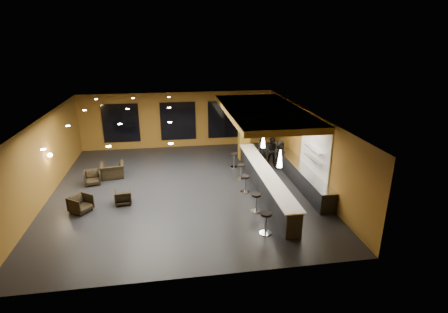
{
  "coord_description": "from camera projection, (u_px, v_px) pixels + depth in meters",
  "views": [
    {
      "loc": [
        -0.47,
        -15.23,
        6.95
      ],
      "look_at": [
        2.0,
        0.5,
        1.3
      ],
      "focal_mm": 28.0,
      "sensor_mm": 36.0,
      "label": 1
    }
  ],
  "objects": [
    {
      "name": "wood_soffit",
      "position": [
        263.0,
        111.0,
        16.96
      ],
      "size": [
        3.6,
        8.0,
        0.28
      ],
      "primitive_type": "cube",
      "color": "olive",
      "rests_on": "ceiling"
    },
    {
      "name": "window_right",
      "position": [
        225.0,
        119.0,
        22.43
      ],
      "size": [
        2.2,
        0.06,
        2.4
      ],
      "primitive_type": "cube",
      "color": "black",
      "rests_on": "wall_back"
    },
    {
      "name": "floor",
      "position": [
        184.0,
        189.0,
        16.58
      ],
      "size": [
        12.0,
        13.0,
        0.1
      ],
      "primitive_type": "cube",
      "color": "black",
      "rests_on": "ground"
    },
    {
      "name": "bar_stool_2",
      "position": [
        245.0,
        182.0,
        15.98
      ],
      "size": [
        0.41,
        0.41,
        0.81
      ],
      "rotation": [
        0.0,
        0.0,
        -0.14
      ],
      "color": "silver",
      "rests_on": "floor"
    },
    {
      "name": "bar_stool_3",
      "position": [
        241.0,
        170.0,
        17.46
      ],
      "size": [
        0.39,
        0.39,
        0.77
      ],
      "rotation": [
        0.0,
        0.0,
        -0.09
      ],
      "color": "silver",
      "rests_on": "floor"
    },
    {
      "name": "staff_b",
      "position": [
        273.0,
        151.0,
        19.33
      ],
      "size": [
        0.93,
        0.84,
        1.55
      ],
      "primitive_type": "imported",
      "rotation": [
        0.0,
        0.0,
        -0.42
      ],
      "color": "black",
      "rests_on": "floor"
    },
    {
      "name": "armchair_c",
      "position": [
        92.0,
        178.0,
        16.88
      ],
      "size": [
        0.87,
        0.88,
        0.68
      ],
      "primitive_type": "imported",
      "rotation": [
        0.0,
        0.0,
        0.21
      ],
      "color": "black",
      "rests_on": "floor"
    },
    {
      "name": "window_center",
      "position": [
        178.0,
        121.0,
        21.99
      ],
      "size": [
        2.2,
        0.06,
        2.4
      ],
      "primitive_type": "cube",
      "color": "black",
      "rests_on": "wall_back"
    },
    {
      "name": "armchair_b",
      "position": [
        123.0,
        197.0,
        14.96
      ],
      "size": [
        0.76,
        0.77,
        0.63
      ],
      "primitive_type": "imported",
      "rotation": [
        0.0,
        0.0,
        3.26
      ],
      "color": "black",
      "rests_on": "floor"
    },
    {
      "name": "prep_top",
      "position": [
        303.0,
        168.0,
        16.63
      ],
      "size": [
        0.72,
        6.0,
        0.03
      ],
      "primitive_type": "cube",
      "color": "silver",
      "rests_on": "prep_counter"
    },
    {
      "name": "pendant_1",
      "position": [
        263.0,
        140.0,
        15.85
      ],
      "size": [
        0.2,
        0.2,
        0.7
      ],
      "primitive_type": "cone",
      "color": "white",
      "rests_on": "wood_soffit"
    },
    {
      "name": "bar_top",
      "position": [
        265.0,
        171.0,
        15.83
      ],
      "size": [
        0.78,
        8.1,
        0.05
      ],
      "primitive_type": "cube",
      "color": "white",
      "rests_on": "bar_counter"
    },
    {
      "name": "bar_stool_4",
      "position": [
        234.0,
        158.0,
        18.97
      ],
      "size": [
        0.41,
        0.41,
        0.8
      ],
      "rotation": [
        0.0,
        0.0,
        0.35
      ],
      "color": "silver",
      "rests_on": "floor"
    },
    {
      "name": "wall_shelf_upper",
      "position": [
        314.0,
        149.0,
        15.61
      ],
      "size": [
        0.3,
        1.5,
        0.03
      ],
      "primitive_type": "cube",
      "color": "silver",
      "rests_on": "wall_right"
    },
    {
      "name": "tile_backsplash",
      "position": [
        315.0,
        148.0,
        15.84
      ],
      "size": [
        0.06,
        3.2,
        2.4
      ],
      "primitive_type": "cube",
      "color": "white",
      "rests_on": "wall_right"
    },
    {
      "name": "prep_counter",
      "position": [
        302.0,
        176.0,
        16.78
      ],
      "size": [
        0.7,
        6.0,
        0.86
      ],
      "primitive_type": "cube",
      "color": "black",
      "rests_on": "floor"
    },
    {
      "name": "wall_back",
      "position": [
        178.0,
        120.0,
        22.08
      ],
      "size": [
        12.0,
        0.1,
        3.5
      ],
      "primitive_type": "cube",
      "color": "brown",
      "rests_on": "floor"
    },
    {
      "name": "wall_sconce",
      "position": [
        50.0,
        155.0,
        15.57
      ],
      "size": [
        0.22,
        0.22,
        0.22
      ],
      "primitive_type": "sphere",
      "color": "#FFE5B2",
      "rests_on": "wall_left"
    },
    {
      "name": "ceiling",
      "position": [
        181.0,
        115.0,
        15.38
      ],
      "size": [
        12.0,
        13.0,
        0.1
      ],
      "primitive_type": "cube",
      "color": "black"
    },
    {
      "name": "staff_c",
      "position": [
        280.0,
        155.0,
        18.78
      ],
      "size": [
        0.86,
        0.67,
        1.54
      ],
      "primitive_type": "imported",
      "rotation": [
        0.0,
        0.0,
        0.27
      ],
      "color": "black",
      "rests_on": "floor"
    },
    {
      "name": "window_left",
      "position": [
        121.0,
        123.0,
        21.48
      ],
      "size": [
        2.2,
        0.06,
        2.4
      ],
      "primitive_type": "cube",
      "color": "black",
      "rests_on": "wall_back"
    },
    {
      "name": "wall_shelf_lower",
      "position": [
        313.0,
        158.0,
        15.76
      ],
      "size": [
        0.3,
        1.5,
        0.03
      ],
      "primitive_type": "cube",
      "color": "silver",
      "rests_on": "wall_right"
    },
    {
      "name": "column",
      "position": [
        244.0,
        130.0,
        19.87
      ],
      "size": [
        0.6,
        0.6,
        3.5
      ],
      "primitive_type": "cube",
      "color": "olive",
      "rests_on": "floor"
    },
    {
      "name": "bar_counter",
      "position": [
        265.0,
        182.0,
        16.0
      ],
      "size": [
        0.6,
        8.0,
        1.0
      ],
      "primitive_type": "cube",
      "color": "black",
      "rests_on": "floor"
    },
    {
      "name": "bar_stool_1",
      "position": [
        256.0,
        200.0,
        14.22
      ],
      "size": [
        0.4,
        0.4,
        0.79
      ],
      "rotation": [
        0.0,
        0.0,
        0.03
      ],
      "color": "silver",
      "rests_on": "floor"
    },
    {
      "name": "wall_right",
      "position": [
        308.0,
        147.0,
        16.86
      ],
      "size": [
        0.1,
        13.0,
        3.5
      ],
      "primitive_type": "cube",
      "color": "brown",
      "rests_on": "floor"
    },
    {
      "name": "armchair_d",
      "position": [
        112.0,
        171.0,
        17.65
      ],
      "size": [
        1.28,
        1.16,
        0.75
      ],
      "primitive_type": "imported",
      "rotation": [
        0.0,
        0.0,
        3.29
      ],
      "color": "black",
      "rests_on": "floor"
    },
    {
      "name": "bar_stool_0",
      "position": [
        266.0,
        220.0,
        12.62
      ],
      "size": [
        0.43,
        0.43,
        0.85
      ],
      "rotation": [
        0.0,
        0.0,
        -0.2
      ],
      "color": "silver",
      "rests_on": "floor"
    },
    {
      "name": "pendant_2",
      "position": [
        251.0,
        126.0,
        18.18
      ],
      "size": [
        0.2,
        0.2,
        0.7
      ],
      "primitive_type": "cone",
      "color": "white",
      "rests_on": "wood_soffit"
    },
    {
      "name": "wall_left",
      "position": [
        42.0,
        160.0,
        15.1
      ],
      "size": [
        0.1,
        13.0,
        3.5
      ],
      "primitive_type": "cube",
      "color": "brown",
      "rests_on": "floor"
    },
    {
      "name": "pendant_0",
      "position": [
        280.0,
        159.0,
        13.52
      ],
      "size": [
        0.2,
        0.2,
        0.7
      ],
      "primitive_type": "cone",
      "color": "white",
      "rests_on": "wood_soffit"
    },
    {
      "name": "armchair_a",
      "position": [
        81.0,
        204.0,
        14.26
      ],
      "size": [
        1.07,
        1.06,
        0.71
      ],
      "primitive_type": "imported",
      "rotation": [
        0.0,
        0.0,
        0.96
      ],
      "color": "black",
      "rests_on": "floor"
    },
    {
      "name": "wall_front",
      "position": [
        193.0,
        227.0,
        9.88
      ],
      "size": [
        12.0,
        0.1,
        3.5
      ],
      "primitive_type": "cube",
      "color": "brown",
      "rests_on": "floor"
    },
    {
      "name": "staff_a",
      "position": [
        262.0,
        152.0,
        18.73
      ],
      "size": [
        0.75,
        0.61,
        1.78
      ],
      "primitive_type": "imported",
      "rotation": [
        0.0,
        0.0,
        0.33
      ],
      "color": "black",
      "rests_on": "floor"
    }
  ]
}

